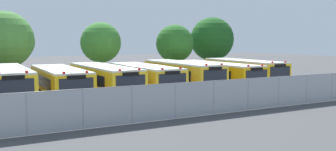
{
  "coord_description": "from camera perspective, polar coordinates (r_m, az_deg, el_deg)",
  "views": [
    {
      "loc": [
        -11.71,
        -25.69,
        4.38
      ],
      "look_at": [
        2.02,
        0.0,
        1.6
      ],
      "focal_mm": 39.09,
      "sensor_mm": 36.0,
      "label": 1
    }
  ],
  "objects": [
    {
      "name": "school_bus_1",
      "position": [
        26.51,
        -16.55,
        -1.28
      ],
      "size": [
        2.57,
        9.51,
        2.62
      ],
      "rotation": [
        0.0,
        0.0,
        3.15
      ],
      "color": "yellow",
      "rests_on": "ground_plane"
    },
    {
      "name": "school_bus_2",
      "position": [
        27.27,
        -9.98,
        -0.88
      ],
      "size": [
        2.66,
        10.12,
        2.69
      ],
      "rotation": [
        0.0,
        0.0,
        3.17
      ],
      "color": "yellow",
      "rests_on": "ground_plane"
    },
    {
      "name": "ground_plane",
      "position": [
        28.58,
        -3.58,
        -3.38
      ],
      "size": [
        160.0,
        160.0,
        0.0
      ],
      "primitive_type": "plane",
      "color": "#424244"
    },
    {
      "name": "school_bus_3",
      "position": [
        28.54,
        -3.74,
        -0.61
      ],
      "size": [
        2.6,
        9.51,
        2.61
      ],
      "rotation": [
        0.0,
        0.0,
        3.14
      ],
      "color": "yellow",
      "rests_on": "ground_plane"
    },
    {
      "name": "school_bus_5",
      "position": [
        31.88,
        7.28,
        0.02
      ],
      "size": [
        2.8,
        10.63,
        2.63
      ],
      "rotation": [
        0.0,
        0.0,
        3.17
      ],
      "color": "#EAA80C",
      "rests_on": "ground_plane"
    },
    {
      "name": "school_bus_6",
      "position": [
        33.79,
        11.66,
        0.37
      ],
      "size": [
        2.75,
        9.47,
        2.77
      ],
      "rotation": [
        0.0,
        0.0,
        3.12
      ],
      "color": "yellow",
      "rests_on": "ground_plane"
    },
    {
      "name": "traffic_cone",
      "position": [
        23.4,
        8.67,
        -4.67
      ],
      "size": [
        0.45,
        0.45,
        0.59
      ],
      "primitive_type": "cone",
      "color": "#EA5914",
      "rests_on": "ground_plane"
    },
    {
      "name": "chainlink_fence",
      "position": [
        21.85,
        7.15,
        -3.33
      ],
      "size": [
        26.17,
        0.07,
        2.05
      ],
      "color": "#9EA0A3",
      "rests_on": "ground_plane"
    },
    {
      "name": "school_bus_0",
      "position": [
        25.74,
        -23.94,
        -1.51
      ],
      "size": [
        2.62,
        9.91,
        2.8
      ],
      "rotation": [
        0.0,
        0.0,
        3.15
      ],
      "color": "yellow",
      "rests_on": "ground_plane"
    },
    {
      "name": "tree_2",
      "position": [
        37.37,
        -10.49,
        5.14
      ],
      "size": [
        4.05,
        4.05,
        6.22
      ],
      "color": "#4C3823",
      "rests_on": "ground_plane"
    },
    {
      "name": "tree_3",
      "position": [
        39.51,
        1.13,
        4.96
      ],
      "size": [
        4.06,
        4.06,
        6.11
      ],
      "color": "#4C3823",
      "rests_on": "ground_plane"
    },
    {
      "name": "tree_4",
      "position": [
        44.28,
        6.96,
        5.81
      ],
      "size": [
        5.19,
        5.19,
        7.17
      ],
      "color": "#4C3823",
      "rests_on": "ground_plane"
    },
    {
      "name": "tree_1",
      "position": [
        35.72,
        -23.83,
        5.07
      ],
      "size": [
        5.12,
        5.11,
        7.03
      ],
      "color": "#4C3823",
      "rests_on": "ground_plane"
    },
    {
      "name": "school_bus_4",
      "position": [
        29.91,
        2.18,
        -0.16
      ],
      "size": [
        2.52,
        9.51,
        2.78
      ],
      "rotation": [
        0.0,
        0.0,
        3.15
      ],
      "color": "yellow",
      "rests_on": "ground_plane"
    }
  ]
}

